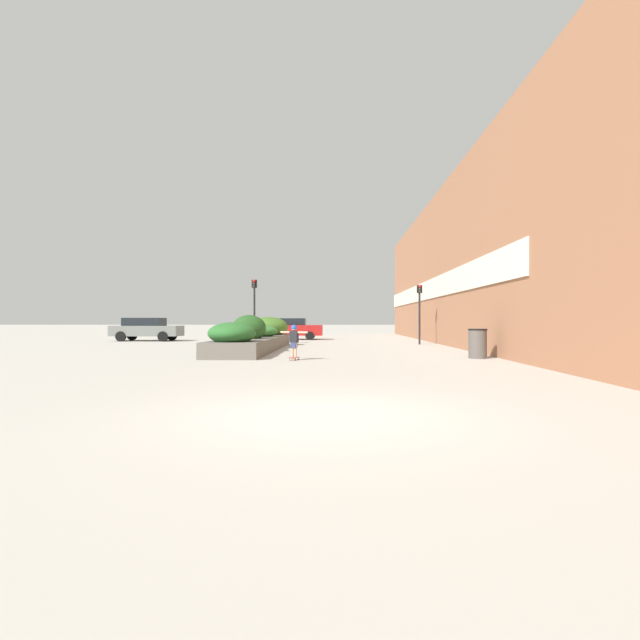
{
  "coord_description": "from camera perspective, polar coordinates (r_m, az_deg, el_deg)",
  "views": [
    {
      "loc": [
        0.18,
        -7.22,
        1.36
      ],
      "look_at": [
        -0.85,
        21.72,
        1.39
      ],
      "focal_mm": 28.0,
      "sensor_mm": 36.0,
      "label": 1
    }
  ],
  "objects": [
    {
      "name": "planter_box",
      "position": [
        23.52,
        -7.34,
        -1.88
      ],
      "size": [
        2.17,
        11.56,
        1.6
      ],
      "color": "#605B54",
      "rests_on": "ground_plane"
    },
    {
      "name": "building_wall_right",
      "position": [
        27.64,
        14.93,
        6.33
      ],
      "size": [
        0.67,
        48.99,
        8.89
      ],
      "color": "#9E6647",
      "rests_on": "ground_plane"
    },
    {
      "name": "traffic_light_left",
      "position": [
        28.33,
        -7.52,
        2.2
      ],
      "size": [
        0.28,
        0.3,
        3.66
      ],
      "color": "black",
      "rests_on": "ground_plane"
    },
    {
      "name": "traffic_light_right",
      "position": [
        28.83,
        11.31,
        1.83
      ],
      "size": [
        0.28,
        0.3,
        3.37
      ],
      "color": "black",
      "rests_on": "ground_plane"
    },
    {
      "name": "skateboarder",
      "position": [
        17.1,
        -2.99,
        -2.03
      ],
      "size": [
        0.98,
        0.47,
        1.12
      ],
      "rotation": [
        0.0,
        0.0,
        -0.41
      ],
      "color": "tan",
      "rests_on": "skateboard"
    },
    {
      "name": "ground_plane",
      "position": [
        7.35,
        0.58,
        -10.74
      ],
      "size": [
        300.0,
        300.0,
        0.0
      ],
      "primitive_type": "plane",
      "color": "#ADA89E"
    },
    {
      "name": "car_leftmost",
      "position": [
        35.75,
        20.98,
        -0.97
      ],
      "size": [
        3.94,
        1.94,
        1.49
      ],
      "rotation": [
        0.0,
        0.0,
        1.57
      ],
      "color": "black",
      "rests_on": "ground_plane"
    },
    {
      "name": "car_center_right",
      "position": [
        35.63,
        -3.4,
        -0.97
      ],
      "size": [
        4.47,
        1.87,
        1.52
      ],
      "rotation": [
        0.0,
        0.0,
        -1.57
      ],
      "color": "maroon",
      "rests_on": "ground_plane"
    },
    {
      "name": "skateboard",
      "position": [
        17.14,
        -2.99,
        -4.38
      ],
      "size": [
        0.4,
        0.6,
        0.1
      ],
      "rotation": [
        0.0,
        0.0,
        -0.41
      ],
      "color": "maroon",
      "rests_on": "ground_plane"
    },
    {
      "name": "car_center_left",
      "position": [
        35.12,
        -19.23,
        -0.95
      ],
      "size": [
        4.46,
        1.98,
        1.54
      ],
      "rotation": [
        0.0,
        0.0,
        -1.57
      ],
      "color": "slate",
      "rests_on": "ground_plane"
    },
    {
      "name": "trash_bin",
      "position": [
        18.76,
        17.57,
        -2.58
      ],
      "size": [
        0.67,
        0.67,
        1.06
      ],
      "color": "#514C47",
      "rests_on": "ground_plane"
    }
  ]
}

